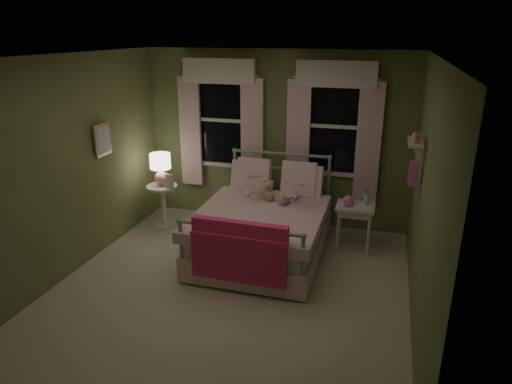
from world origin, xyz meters
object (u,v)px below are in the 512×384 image
(bed, at_px, (263,227))
(child_right, at_px, (292,183))
(child_left, at_px, (252,178))
(nightstand_left, at_px, (163,200))
(table_lamp, at_px, (160,166))
(nightstand_right, at_px, (355,212))
(teddy_bear, at_px, (269,192))

(bed, xyz_separation_m, child_right, (0.28, 0.42, 0.52))
(child_left, relative_size, nightstand_left, 1.08)
(nightstand_left, relative_size, table_lamp, 1.38)
(child_right, bearing_deg, child_left, 16.43)
(bed, relative_size, nightstand_right, 3.18)
(nightstand_left, bearing_deg, table_lamp, -90.00)
(nightstand_left, distance_m, nightstand_right, 2.85)
(bed, distance_m, child_right, 0.72)
(child_right, bearing_deg, nightstand_left, 14.74)
(bed, xyz_separation_m, child_left, (-0.28, 0.42, 0.54))
(bed, xyz_separation_m, nightstand_right, (1.14, 0.46, 0.17))
(table_lamp, relative_size, nightstand_right, 0.74)
(child_right, distance_m, nightstand_right, 0.93)
(bed, bearing_deg, nightstand_right, 22.16)
(child_left, xyz_separation_m, teddy_bear, (0.28, -0.16, -0.13))
(child_right, bearing_deg, nightstand_right, -160.69)
(child_right, height_order, teddy_bear, child_right)
(child_right, distance_m, teddy_bear, 0.34)
(teddy_bear, relative_size, table_lamp, 0.65)
(teddy_bear, bearing_deg, nightstand_left, 172.77)
(child_left, distance_m, child_right, 0.56)
(child_left, distance_m, teddy_bear, 0.35)
(teddy_bear, distance_m, nightstand_left, 1.76)
(bed, relative_size, child_right, 3.08)
(nightstand_left, distance_m, table_lamp, 0.54)
(child_right, relative_size, teddy_bear, 2.15)
(bed, relative_size, teddy_bear, 6.63)
(nightstand_left, xyz_separation_m, table_lamp, (0.00, -0.00, 0.54))
(nightstand_right, bearing_deg, child_right, -177.12)
(teddy_bear, height_order, nightstand_left, teddy_bear)
(child_right, xyz_separation_m, table_lamp, (-1.99, 0.06, 0.05))
(child_left, height_order, nightstand_left, child_left)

